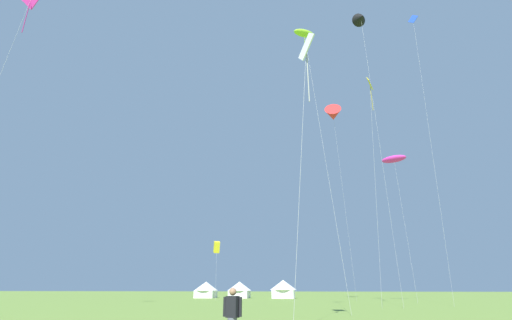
# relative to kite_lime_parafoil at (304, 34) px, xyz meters

# --- Properties ---
(kite_lime_parafoil) EXTENTS (3.23, 2.63, 25.01)m
(kite_lime_parafoil) POSITION_rel_kite_lime_parafoil_xyz_m (0.00, 0.00, 0.00)
(kite_lime_parafoil) COLOR #99DB2D
(kite_lime_parafoil) RESTS_ON ground
(kite_magenta_parafoil) EXTENTS (3.79, 3.76, 20.34)m
(kite_magenta_parafoil) POSITION_rel_kite_lime_parafoil_xyz_m (12.12, 23.85, -4.82)
(kite_magenta_parafoil) COLOR #E02DA3
(kite_magenta_parafoil) RESTS_ON ground
(kite_black_delta) EXTENTS (2.26, 3.11, 35.81)m
(kite_black_delta) POSITION_rel_kite_lime_parafoil_xyz_m (7.40, 10.65, 10.18)
(kite_black_delta) COLOR black
(kite_black_delta) RESTS_ON ground
(kite_yellow_box) EXTENTS (1.29, 2.42, 8.61)m
(kite_yellow_box) POSITION_rel_kite_lime_parafoil_xyz_m (-15.12, 26.42, -16.81)
(kite_yellow_box) COLOR yellow
(kite_yellow_box) RESTS_ON ground
(kite_blue_diamond) EXTENTS (2.39, 2.45, 37.27)m
(kite_blue_diamond) POSITION_rel_kite_lime_parafoil_xyz_m (14.78, 13.97, 9.23)
(kite_blue_diamond) COLOR blue
(kite_blue_diamond) RESTS_ON ground
(kite_red_delta) EXTENTS (2.94, 3.45, 31.38)m
(kite_red_delta) POSITION_rel_kite_lime_parafoil_xyz_m (4.20, 27.67, 5.13)
(kite_red_delta) COLOR red
(kite_red_delta) RESTS_ON ground
(kite_magenta_diamond) EXTENTS (3.21, 1.58, 29.56)m
(kite_magenta_diamond) POSITION_rel_kite_lime_parafoil_xyz_m (-26.27, -4.70, 3.27)
(kite_magenta_diamond) COLOR #E02DA3
(kite_magenta_diamond) RESTS_ON ground
(kite_yellow_diamond) EXTENTS (2.01, 2.74, 25.15)m
(kite_yellow_diamond) POSITION_rel_kite_lime_parafoil_xyz_m (7.24, 9.51, -1.04)
(kite_yellow_diamond) COLOR yellow
(kite_yellow_diamond) RESTS_ON ground
(kite_white_diamond) EXTENTS (1.78, 2.56, 16.44)m
(kite_white_diamond) POSITION_rel_kite_lime_parafoil_xyz_m (0.03, -10.24, -9.48)
(kite_white_diamond) COLOR white
(kite_white_diamond) RESTS_ON ground
(person_spectator) EXTENTS (0.57, 0.33, 1.73)m
(person_spectator) POSITION_rel_kite_lime_parafoil_xyz_m (-2.62, -16.99, -23.65)
(person_spectator) COLOR #565B66
(person_spectator) RESTS_ON ground
(festival_tent_left) EXTENTS (4.36, 4.36, 2.83)m
(festival_tent_left) POSITION_rel_kite_lime_parafoil_xyz_m (-20.27, 38.84, -22.92)
(festival_tent_left) COLOR white
(festival_tent_left) RESTS_ON ground
(festival_tent_center) EXTENTS (4.34, 4.34, 2.82)m
(festival_tent_center) POSITION_rel_kite_lime_parafoil_xyz_m (-14.00, 38.84, -22.93)
(festival_tent_center) COLOR white
(festival_tent_center) RESTS_ON ground
(festival_tent_right) EXTENTS (4.74, 4.74, 3.08)m
(festival_tent_right) POSITION_rel_kite_lime_parafoil_xyz_m (-6.05, 38.84, -22.79)
(festival_tent_right) COLOR white
(festival_tent_right) RESTS_ON ground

